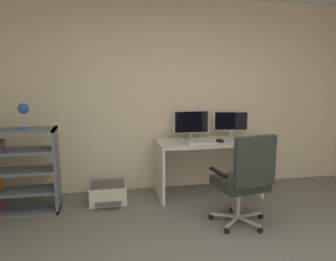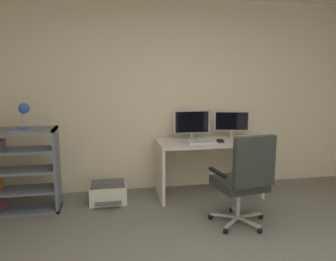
{
  "view_description": "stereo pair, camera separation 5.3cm",
  "coord_description": "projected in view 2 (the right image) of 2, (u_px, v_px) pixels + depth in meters",
  "views": [
    {
      "loc": [
        -0.91,
        -1.9,
        1.64
      ],
      "look_at": [
        -0.17,
        1.88,
        0.96
      ],
      "focal_mm": 34.9,
      "sensor_mm": 36.0,
      "label": 1
    },
    {
      "loc": [
        -0.86,
        -1.91,
        1.64
      ],
      "look_at": [
        -0.17,
        1.88,
        0.96
      ],
      "focal_mm": 34.9,
      "sensor_mm": 36.0,
      "label": 2
    }
  ],
  "objects": [
    {
      "name": "desk_lamp",
      "position": [
        24.0,
        110.0,
        3.74
      ],
      "size": [
        0.14,
        0.12,
        0.29
      ],
      "color": "blue",
      "rests_on": "bookshelf"
    },
    {
      "name": "bookshelf",
      "position": [
        8.0,
        172.0,
        3.82
      ],
      "size": [
        0.94,
        0.35,
        1.01
      ],
      "color": "slate",
      "rests_on": "ground"
    },
    {
      "name": "monitor_secondary",
      "position": [
        232.0,
        122.0,
        4.51
      ],
      "size": [
        0.47,
        0.18,
        0.37
      ],
      "color": "#B2B5B7",
      "rests_on": "desk"
    },
    {
      "name": "office_chair",
      "position": [
        244.0,
        178.0,
        3.43
      ],
      "size": [
        0.63,
        0.66,
        1.03
      ],
      "color": "#B7BABC",
      "rests_on": "ground"
    },
    {
      "name": "keyboard",
      "position": [
        202.0,
        143.0,
        4.18
      ],
      "size": [
        0.34,
        0.14,
        0.02
      ],
      "primitive_type": "cube",
      "rotation": [
        0.0,
        0.0,
        -0.03
      ],
      "color": "silver",
      "rests_on": "desk"
    },
    {
      "name": "desk",
      "position": [
        208.0,
        156.0,
        4.39
      ],
      "size": [
        1.36,
        0.65,
        0.75
      ],
      "color": "silver",
      "rests_on": "ground"
    },
    {
      "name": "printer",
      "position": [
        108.0,
        193.0,
        4.18
      ],
      "size": [
        0.46,
        0.43,
        0.26
      ],
      "color": "silver",
      "rests_on": "ground"
    },
    {
      "name": "computer_mouse",
      "position": [
        220.0,
        141.0,
        4.26
      ],
      "size": [
        0.07,
        0.11,
        0.03
      ],
      "primitive_type": "cube",
      "rotation": [
        0.0,
        0.0,
        0.15
      ],
      "color": "black",
      "rests_on": "desk"
    },
    {
      "name": "monitor_main",
      "position": [
        192.0,
        123.0,
        4.41
      ],
      "size": [
        0.49,
        0.18,
        0.39
      ],
      "color": "#B2B5B7",
      "rests_on": "desk"
    },
    {
      "name": "wall_back",
      "position": [
        171.0,
        96.0,
        4.6
      ],
      "size": [
        5.33,
        0.1,
        2.63
      ],
      "primitive_type": "cube",
      "color": "beige",
      "rests_on": "ground"
    }
  ]
}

